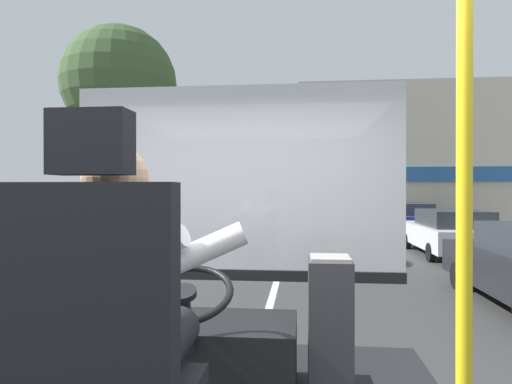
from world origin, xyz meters
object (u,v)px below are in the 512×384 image
(bus_driver, at_px, (124,300))
(parked_car_blue, at_px, (405,218))
(fare_box, at_px, (330,327))
(steering_console, at_px, (200,352))
(driver_seat, at_px, (108,373))
(parked_car_white, at_px, (451,232))
(handrail_pole, at_px, (464,241))

(bus_driver, bearing_deg, parked_car_blue, 74.67)
(fare_box, height_order, parked_car_blue, fare_box)
(steering_console, distance_m, parked_car_blue, 16.62)
(driver_seat, distance_m, parked_car_white, 12.28)
(handrail_pole, relative_size, parked_car_white, 0.51)
(parked_car_white, bearing_deg, bus_driver, -112.27)
(driver_seat, distance_m, parked_car_blue, 17.81)
(handrail_pole, xyz_separation_m, parked_car_blue, (3.64, 17.16, -0.99))
(bus_driver, distance_m, steering_console, 1.24)
(handrail_pole, height_order, parked_car_white, handrail_pole)
(steering_console, relative_size, parked_car_blue, 0.25)
(bus_driver, xyz_separation_m, steering_console, (0.00, 1.11, -0.57))
(bus_driver, xyz_separation_m, handrail_pole, (1.04, -0.11, 0.22))
(driver_seat, xyz_separation_m, parked_car_white, (4.60, 11.37, -0.59))
(driver_seat, distance_m, handrail_pole, 1.11)
(driver_seat, relative_size, handrail_pole, 0.68)
(driver_seat, bearing_deg, bus_driver, 90.00)
(steering_console, xyz_separation_m, parked_car_white, (4.60, 10.14, -0.21))
(handrail_pole, relative_size, fare_box, 2.57)
(fare_box, bearing_deg, parked_car_white, 69.15)
(handrail_pole, bearing_deg, fare_box, 104.05)
(steering_console, distance_m, fare_box, 0.76)
(fare_box, xyz_separation_m, parked_car_blue, (3.94, 15.96, -0.37))
(bus_driver, distance_m, fare_box, 1.38)
(parked_car_white, distance_m, parked_car_blue, 5.81)
(bus_driver, bearing_deg, driver_seat, -90.00)
(parked_car_blue, bearing_deg, fare_box, -103.86)
(steering_console, bearing_deg, handrail_pole, -49.50)
(parked_car_white, bearing_deg, steering_console, -114.42)
(driver_seat, xyz_separation_m, steering_console, (0.00, 1.23, -0.38))
(steering_console, relative_size, parked_car_white, 0.28)
(driver_seat, bearing_deg, handrail_pole, 1.00)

